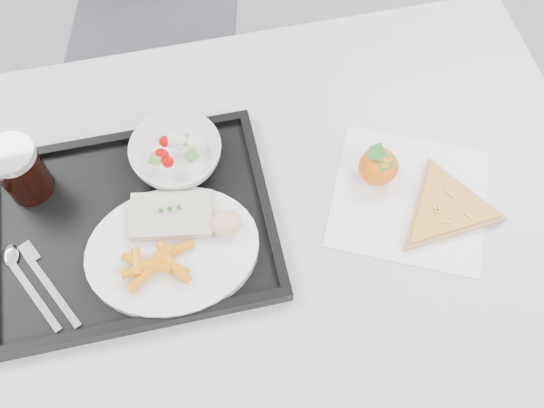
{
  "coord_description": "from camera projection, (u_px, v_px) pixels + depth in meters",
  "views": [
    {
      "loc": [
        -0.05,
        -0.14,
        1.64
      ],
      "look_at": [
        0.04,
        0.31,
        0.77
      ],
      "focal_mm": 40.0,
      "sensor_mm": 36.0,
      "label": 1
    }
  ],
  "objects": [
    {
      "name": "salad_bowl",
      "position": [
        176.0,
        154.0,
        1.0
      ],
      "size": [
        0.15,
        0.15,
        0.05
      ],
      "color": "white",
      "rests_on": "tray"
    },
    {
      "name": "cutlery",
      "position": [
        31.0,
        276.0,
        0.93
      ],
      "size": [
        0.12,
        0.16,
        0.01
      ],
      "color": "silver",
      "rests_on": "tray"
    },
    {
      "name": "salad_contents",
      "position": [
        176.0,
        146.0,
        1.0
      ],
      "size": [
        0.09,
        0.07,
        0.02
      ],
      "color": "#BE0000",
      "rests_on": "salad_bowl"
    },
    {
      "name": "napkin",
      "position": [
        409.0,
        198.0,
        1.01
      ],
      "size": [
        0.33,
        0.32,
        0.0
      ],
      "color": "white",
      "rests_on": "table"
    },
    {
      "name": "bread_roll",
      "position": [
        226.0,
        223.0,
        0.93
      ],
      "size": [
        0.06,
        0.06,
        0.03
      ],
      "color": "#E5B68A",
      "rests_on": "dinner_plate"
    },
    {
      "name": "table",
      "position": [
        248.0,
        237.0,
        1.05
      ],
      "size": [
        1.2,
        0.8,
        0.75
      ],
      "color": "#B1B1B3",
      "rests_on": "ground"
    },
    {
      "name": "room",
      "position": [
        322.0,
        160.0,
        0.28
      ],
      "size": [
        6.04,
        7.04,
        2.84
      ],
      "color": "#95959A",
      "rests_on": "ground"
    },
    {
      "name": "pizza_slice",
      "position": [
        446.0,
        208.0,
        0.99
      ],
      "size": [
        0.3,
        0.3,
        0.02
      ],
      "color": "tan",
      "rests_on": "napkin"
    },
    {
      "name": "tray",
      "position": [
        132.0,
        226.0,
        0.98
      ],
      "size": [
        0.45,
        0.35,
        0.03
      ],
      "color": "black",
      "rests_on": "table"
    },
    {
      "name": "fish_fillet",
      "position": [
        172.0,
        215.0,
        0.95
      ],
      "size": [
        0.14,
        0.1,
        0.02
      ],
      "color": "beige",
      "rests_on": "dinner_plate"
    },
    {
      "name": "dinner_plate",
      "position": [
        173.0,
        250.0,
        0.94
      ],
      "size": [
        0.27,
        0.27,
        0.02
      ],
      "color": "white",
      "rests_on": "tray"
    },
    {
      "name": "carrot_pile",
      "position": [
        157.0,
        264.0,
        0.9
      ],
      "size": [
        0.11,
        0.08,
        0.02
      ],
      "color": "orange",
      "rests_on": "dinner_plate"
    },
    {
      "name": "tangerine",
      "position": [
        379.0,
        166.0,
        1.0
      ],
      "size": [
        0.08,
        0.08,
        0.07
      ],
      "color": "#FF6107",
      "rests_on": "napkin"
    },
    {
      "name": "cola_glass",
      "position": [
        20.0,
        170.0,
        0.95
      ],
      "size": [
        0.08,
        0.08,
        0.11
      ],
      "color": "black",
      "rests_on": "tray"
    }
  ]
}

